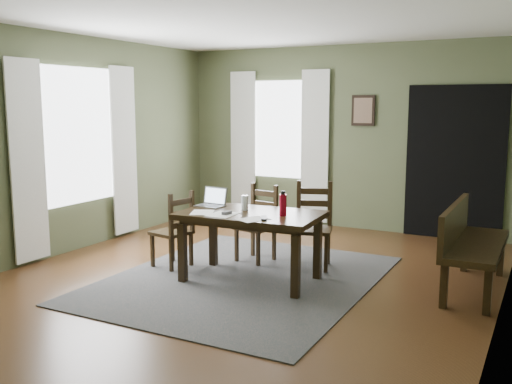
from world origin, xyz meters
The scene contains 24 objects.
ground centered at (0.00, 0.00, -0.01)m, with size 5.00×6.00×0.01m.
room_shell centered at (0.00, 0.00, 1.80)m, with size 5.02×6.02×2.71m.
rug centered at (0.00, 0.00, 0.01)m, with size 2.60×3.20×0.01m.
dining_table centered at (0.09, 0.00, 0.64)m, with size 1.49×0.95×0.72m.
chair_end centered at (-0.90, 0.03, 0.43)m, with size 0.45×0.45×0.87m.
chair_back_left centered at (-0.20, 0.73, 0.44)m, with size 0.45×0.45×0.89m.
chair_back_right centered at (0.47, 0.79, 0.47)m, with size 0.52×0.52×0.96m.
bench centered at (2.14, 0.76, 0.52)m, with size 0.49×1.53×0.86m.
laptop centered at (-0.46, 0.14, 0.79)m, with size 0.32×0.26×0.21m.
computer_mouse centered at (-0.07, -0.21, 0.75)m, with size 0.06×0.10×0.03m, color #3F3F42.
tv_remote centered at (0.37, -0.24, 0.74)m, with size 0.05×0.19×0.02m, color black.
drinking_glass centered at (-0.02, 0.08, 0.81)m, with size 0.07×0.07×0.16m, color silver.
water_bottle centered at (0.46, 0.00, 0.85)m, with size 0.08×0.08×0.25m.
paper_a centered at (-0.35, -0.23, 0.73)m, with size 0.22×0.29×0.00m, color white.
paper_b centered at (0.28, -0.30, 0.73)m, with size 0.22×0.29×0.00m, color white.
paper_e centered at (-0.11, -0.23, 0.73)m, with size 0.25×0.33×0.00m, color white.
window_left centered at (-2.47, 0.20, 1.45)m, with size 0.01×1.30×1.70m.
window_back centered at (-1.00, 2.97, 1.45)m, with size 1.00×0.01×1.50m.
curtain_left_near centered at (-2.44, -0.62, 1.20)m, with size 0.03×0.48×2.30m.
curtain_left_far centered at (-2.44, 1.02, 1.20)m, with size 0.03×0.48×2.30m.
curtain_back_left centered at (-1.62, 2.94, 1.20)m, with size 0.44×0.03×2.30m.
curtain_back_right centered at (-0.38, 2.94, 1.20)m, with size 0.44×0.03×2.30m.
framed_picture centered at (0.35, 2.97, 1.75)m, with size 0.34×0.03×0.44m.
doorway_back centered at (1.65, 2.97, 1.05)m, with size 1.30×0.03×2.10m.
Camera 1 is at (2.84, -5.11, 1.85)m, focal length 40.00 mm.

